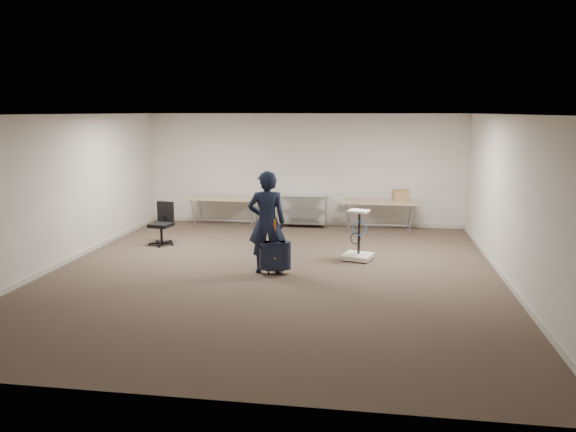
# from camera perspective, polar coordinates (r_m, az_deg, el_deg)

# --- Properties ---
(ground) EXTENTS (9.00, 9.00, 0.00)m
(ground) POSITION_cam_1_polar(r_m,az_deg,el_deg) (10.08, -1.57, -5.84)
(ground) COLOR #3F3426
(ground) RESTS_ON ground
(room_shell) EXTENTS (8.00, 9.00, 9.00)m
(room_shell) POSITION_cam_1_polar(r_m,az_deg,el_deg) (11.38, -0.34, -3.65)
(room_shell) COLOR beige
(room_shell) RESTS_ON ground
(folding_table_left) EXTENTS (1.80, 0.75, 0.73)m
(folding_table_left) POSITION_cam_1_polar(r_m,az_deg,el_deg) (14.11, -6.36, 1.67)
(folding_table_left) COLOR tan
(folding_table_left) RESTS_ON ground
(folding_table_right) EXTENTS (1.80, 0.75, 0.73)m
(folding_table_right) POSITION_cam_1_polar(r_m,az_deg,el_deg) (13.64, 9.26, 1.28)
(folding_table_right) COLOR tan
(folding_table_right) RESTS_ON ground
(wire_shelf) EXTENTS (1.22, 0.47, 0.80)m
(wire_shelf) POSITION_cam_1_polar(r_m,az_deg,el_deg) (14.03, 1.45, 0.69)
(wire_shelf) COLOR silver
(wire_shelf) RESTS_ON ground
(person) EXTENTS (0.75, 0.57, 1.84)m
(person) POSITION_cam_1_polar(r_m,az_deg,el_deg) (9.94, -2.17, -0.64)
(person) COLOR black
(person) RESTS_ON ground
(suitcase) EXTENTS (0.39, 0.27, 0.99)m
(suitcase) POSITION_cam_1_polar(r_m,az_deg,el_deg) (9.95, -1.33, -4.06)
(suitcase) COLOR black
(suitcase) RESTS_ON ground
(office_chair) EXTENTS (0.56, 0.56, 0.92)m
(office_chair) POSITION_cam_1_polar(r_m,az_deg,el_deg) (12.46, -12.65, -1.58)
(office_chair) COLOR black
(office_chair) RESTS_ON ground
(equipment_cart) EXTENTS (0.67, 0.67, 0.98)m
(equipment_cart) POSITION_cam_1_polar(r_m,az_deg,el_deg) (11.01, 7.11, -3.11)
(equipment_cart) COLOR beige
(equipment_cart) RESTS_ON ground
(cardboard_box) EXTENTS (0.40, 0.33, 0.27)m
(cardboard_box) POSITION_cam_1_polar(r_m,az_deg,el_deg) (13.73, 11.36, 2.06)
(cardboard_box) COLOR #A3774B
(cardboard_box) RESTS_ON folding_table_right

